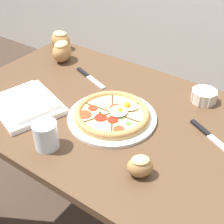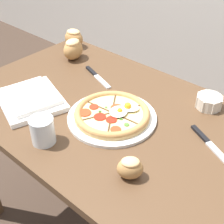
{
  "view_description": "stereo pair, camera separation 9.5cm",
  "coord_description": "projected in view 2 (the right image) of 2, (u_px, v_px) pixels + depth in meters",
  "views": [
    {
      "loc": [
        0.58,
        -0.76,
        1.46
      ],
      "look_at": [
        0.07,
        -0.03,
        0.81
      ],
      "focal_mm": 50.0,
      "sensor_mm": 36.0,
      "label": 1
    },
    {
      "loc": [
        0.65,
        -0.7,
        1.46
      ],
      "look_at": [
        0.07,
        -0.03,
        0.81
      ],
      "focal_mm": 50.0,
      "sensor_mm": 36.0,
      "label": 2
    }
  ],
  "objects": [
    {
      "name": "bread_piece_far",
      "position": [
        130.0,
        168.0,
        0.88
      ],
      "size": [
        0.09,
        0.09,
        0.07
      ],
      "rotation": [
        0.0,
        0.0,
        0.71
      ],
      "color": "#B27F47",
      "rests_on": "dining_table"
    },
    {
      "name": "water_glass",
      "position": [
        43.0,
        132.0,
        1.0
      ],
      "size": [
        0.08,
        0.08,
        0.09
      ],
      "color": "white",
      "rests_on": "dining_table"
    },
    {
      "name": "napkin_folded",
      "position": [
        30.0,
        99.0,
        1.19
      ],
      "size": [
        0.32,
        0.29,
        0.04
      ],
      "rotation": [
        0.0,
        0.0,
        -0.33
      ],
      "color": "white",
      "rests_on": "dining_table"
    },
    {
      "name": "bread_piece_mid",
      "position": [
        74.0,
        38.0,
        1.58
      ],
      "size": [
        0.11,
        0.09,
        0.09
      ],
      "rotation": [
        0.0,
        0.0,
        0.09
      ],
      "color": "#B27F47",
      "rests_on": "dining_table"
    },
    {
      "name": "dining_table",
      "position": [
        104.0,
        133.0,
        1.25
      ],
      "size": [
        1.13,
        0.75,
        0.78
      ],
      "color": "#513823",
      "rests_on": "ground_plane"
    },
    {
      "name": "pizza",
      "position": [
        112.0,
        114.0,
        1.11
      ],
      "size": [
        0.32,
        0.32,
        0.06
      ],
      "color": "white",
      "rests_on": "dining_table"
    },
    {
      "name": "bread_piece_near",
      "position": [
        73.0,
        49.0,
        1.47
      ],
      "size": [
        0.1,
        0.12,
        0.1
      ],
      "rotation": [
        0.0,
        0.0,
        1.81
      ],
      "color": "#B27F47",
      "rests_on": "dining_table"
    },
    {
      "name": "knife_spare",
      "position": [
        97.0,
        77.0,
        1.35
      ],
      "size": [
        0.2,
        0.08,
        0.01
      ],
      "rotation": [
        0.0,
        0.0,
        -0.34
      ],
      "color": "silver",
      "rests_on": "dining_table"
    },
    {
      "name": "ramekin_bowl",
      "position": [
        209.0,
        101.0,
        1.16
      ],
      "size": [
        0.1,
        0.1,
        0.05
      ],
      "color": "silver",
      "rests_on": "dining_table"
    },
    {
      "name": "knife_main",
      "position": [
        211.0,
        145.0,
        1.0
      ],
      "size": [
        0.19,
        0.11,
        0.01
      ],
      "rotation": [
        0.0,
        0.0,
        -0.47
      ],
      "color": "silver",
      "rests_on": "dining_table"
    }
  ]
}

